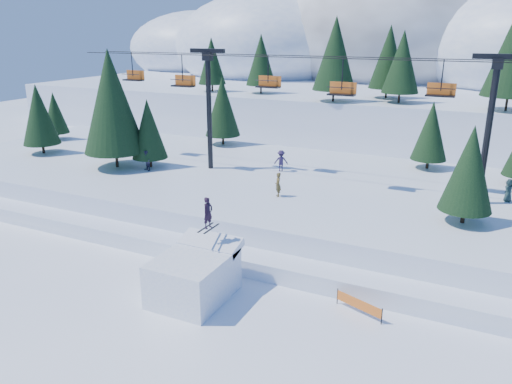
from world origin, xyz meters
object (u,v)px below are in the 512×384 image
at_px(jump_kicker, 195,275).
at_px(banner_far, 437,296).
at_px(banner_near, 359,304).
at_px(chairlift, 324,97).

xyz_separation_m(jump_kicker, banner_far, (12.28, 4.93, -0.81)).
xyz_separation_m(jump_kicker, banner_near, (8.70, 2.22, -0.81)).
bearing_deg(banner_near, jump_kicker, -165.71).
height_order(chairlift, banner_near, chairlift).
distance_m(chairlift, banner_near, 17.90).
distance_m(jump_kicker, chairlift, 18.15).
height_order(banner_near, banner_far, same).
height_order(jump_kicker, chairlift, chairlift).
bearing_deg(chairlift, banner_far, -47.14).
distance_m(jump_kicker, banner_near, 9.01).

